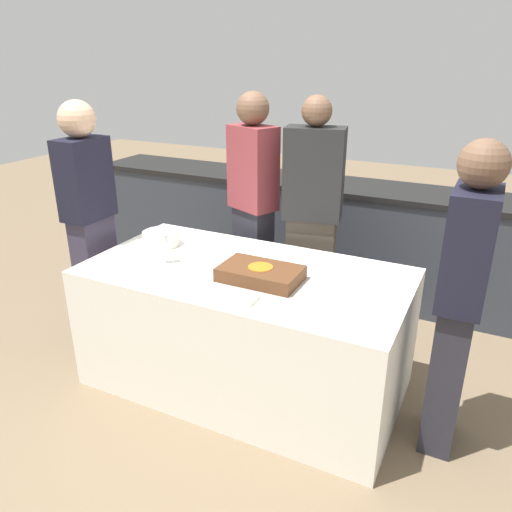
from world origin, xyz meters
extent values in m
plane|color=#7A664C|center=(0.00, 0.00, 0.00)|extent=(14.00, 14.00, 0.00)
cube|color=#333842|center=(0.00, 1.55, 0.44)|extent=(4.40, 0.55, 0.88)
cube|color=black|center=(0.00, 1.55, 0.90)|extent=(4.40, 0.58, 0.04)
cube|color=white|center=(0.00, 0.00, 0.38)|extent=(1.84, 0.96, 0.76)
cube|color=#B7B2AD|center=(0.14, -0.09, 0.76)|extent=(0.47, 0.31, 0.00)
cube|color=#56331C|center=(0.14, -0.09, 0.80)|extent=(0.43, 0.27, 0.07)
cylinder|color=orange|center=(0.14, -0.09, 0.84)|extent=(0.13, 0.13, 0.00)
cylinder|color=white|center=(-0.67, 0.12, 0.80)|extent=(0.23, 0.23, 0.09)
cylinder|color=white|center=(-0.47, -0.11, 0.76)|extent=(0.07, 0.07, 0.00)
cylinder|color=white|center=(-0.47, -0.11, 0.79)|extent=(0.01, 0.01, 0.07)
cylinder|color=white|center=(-0.47, -0.11, 0.88)|extent=(0.06, 0.06, 0.11)
cylinder|color=white|center=(0.18, 0.21, 0.76)|extent=(0.20, 0.20, 0.00)
cylinder|color=white|center=(0.74, 0.06, 0.76)|extent=(0.20, 0.20, 0.00)
cube|color=white|center=(0.15, -0.33, 0.77)|extent=(0.15, 0.12, 0.02)
cube|color=#4C4238|center=(0.14, 0.70, 0.44)|extent=(0.34, 0.22, 0.88)
cube|color=black|center=(0.14, 0.70, 1.18)|extent=(0.41, 0.27, 0.59)
sphere|color=brown|center=(0.14, 0.70, 1.57)|extent=(0.19, 0.19, 0.19)
cube|color=#383347|center=(-1.14, 0.00, 0.45)|extent=(0.16, 0.27, 0.91)
cube|color=black|center=(-1.14, 0.00, 1.16)|extent=(0.20, 0.32, 0.51)
sphere|color=#D8AD89|center=(-1.14, 0.00, 1.53)|extent=(0.23, 0.23, 0.23)
cube|color=#282833|center=(1.14, 0.00, 0.40)|extent=(0.16, 0.29, 0.81)
cube|color=black|center=(1.14, 0.00, 1.08)|extent=(0.20, 0.34, 0.55)
sphere|color=brown|center=(1.14, 0.00, 1.47)|extent=(0.22, 0.22, 0.22)
cube|color=#282833|center=(-0.30, 0.70, 0.45)|extent=(0.32, 0.26, 0.89)
cube|color=brown|center=(-0.30, 0.70, 1.18)|extent=(0.38, 0.31, 0.56)
sphere|color=brown|center=(-0.30, 0.70, 1.57)|extent=(0.22, 0.22, 0.22)
camera|label=1|loc=(1.20, -2.29, 1.90)|focal=35.00mm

